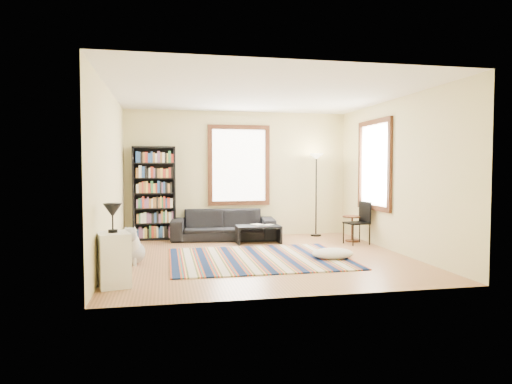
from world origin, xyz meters
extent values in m
cube|color=#AE774F|center=(0.00, 0.00, -0.05)|extent=(5.00, 5.00, 0.10)
cube|color=white|center=(0.00, 0.00, 2.85)|extent=(5.00, 5.00, 0.10)
cube|color=beige|center=(0.00, 2.55, 1.40)|extent=(5.00, 0.10, 2.80)
cube|color=beige|center=(0.00, -2.55, 1.40)|extent=(5.00, 0.10, 2.80)
cube|color=beige|center=(-2.55, 0.00, 1.40)|extent=(0.10, 5.00, 2.80)
cube|color=beige|center=(2.55, 0.00, 1.40)|extent=(0.10, 5.00, 2.80)
cube|color=white|center=(0.00, 2.47, 1.60)|extent=(1.20, 0.06, 1.60)
cube|color=white|center=(2.47, 0.80, 1.60)|extent=(0.06, 1.20, 1.60)
cube|color=#0C1B3E|center=(-0.09, -0.18, 0.01)|extent=(2.98, 2.38, 0.02)
imported|color=black|center=(-0.41, 2.05, 0.32)|extent=(2.27, 1.07, 0.64)
cube|color=black|center=(-1.86, 2.32, 1.00)|extent=(0.90, 0.30, 2.00)
cube|color=black|center=(0.23, 1.44, 0.18)|extent=(1.02, 0.80, 0.36)
imported|color=beige|center=(0.13, 1.44, 0.37)|extent=(0.30, 0.27, 0.02)
imported|color=beige|center=(0.38, 1.49, 0.37)|extent=(0.27, 0.27, 0.02)
ellipsoid|color=beige|center=(1.15, -0.40, 0.09)|extent=(0.85, 0.74, 0.18)
cylinder|color=#4A2C12|center=(2.20, 1.24, 0.27)|extent=(0.49, 0.49, 0.54)
cube|color=black|center=(2.15, 0.91, 0.43)|extent=(0.48, 0.46, 0.86)
cube|color=white|center=(-2.30, -1.54, 0.35)|extent=(0.49, 0.58, 0.70)
camera|label=1|loc=(-1.62, -7.66, 1.54)|focal=32.00mm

